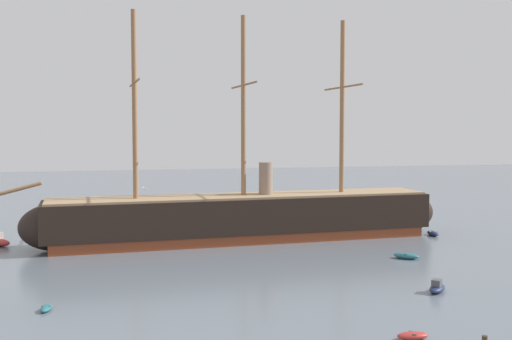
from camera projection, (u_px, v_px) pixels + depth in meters
tall_ship at (244, 217)px, 82.63m from camera, size 62.92×14.03×30.25m
dinghy_foreground_right at (413, 336)px, 44.01m from camera, size 2.40×1.20×0.55m
dinghy_mid_left at (46, 308)px, 50.88m from camera, size 1.19×2.06×0.46m
motorboat_mid_right at (437, 288)px, 56.71m from camera, size 2.93×2.93×1.23m
dinghy_alongside_stern at (406, 256)px, 71.26m from camera, size 3.11×2.84×0.70m
dinghy_far_right at (433, 233)px, 86.67m from camera, size 1.33×2.77×0.64m
seagull_in_flight at (144, 188)px, 53.50m from camera, size 0.41×1.32×0.14m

